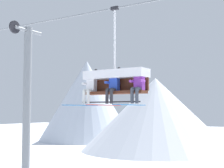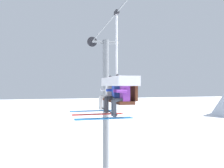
{
  "view_description": "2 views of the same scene",
  "coord_description": "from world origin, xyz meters",
  "px_view_note": "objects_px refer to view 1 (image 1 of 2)",
  "views": [
    {
      "loc": [
        5.32,
        -10.92,
        5.18
      ],
      "look_at": [
        -1.05,
        -0.87,
        6.11
      ],
      "focal_mm": 55.0,
      "sensor_mm": 36.0,
      "label": 1
    },
    {
      "loc": [
        6.16,
        -2.81,
        6.32
      ],
      "look_at": [
        -1.14,
        -0.92,
        6.37
      ],
      "focal_mm": 35.0,
      "sensor_mm": 36.0,
      "label": 2
    }
  ],
  "objects_px": {
    "skier_purple": "(137,85)",
    "skier_blue": "(113,86)",
    "chairlift_chair": "(116,78)",
    "skier_white": "(90,87)",
    "lift_tower_near": "(26,121)"
  },
  "relations": [
    {
      "from": "chairlift_chair",
      "to": "skier_white",
      "type": "bearing_deg",
      "value": -167.6
    },
    {
      "from": "lift_tower_near",
      "to": "chairlift_chair",
      "type": "relative_size",
      "value": 2.66
    },
    {
      "from": "lift_tower_near",
      "to": "skier_purple",
      "type": "bearing_deg",
      "value": -8.67
    },
    {
      "from": "chairlift_chair",
      "to": "skier_white",
      "type": "xyz_separation_m",
      "value": [
        -0.97,
        -0.21,
        -0.29
      ]
    },
    {
      "from": "lift_tower_near",
      "to": "skier_white",
      "type": "distance_m",
      "value": 4.46
    },
    {
      "from": "skier_white",
      "to": "skier_purple",
      "type": "xyz_separation_m",
      "value": [
        1.95,
        -0.01,
        -0.02
      ]
    },
    {
      "from": "skier_white",
      "to": "skier_blue",
      "type": "bearing_deg",
      "value": 0.0
    },
    {
      "from": "skier_blue",
      "to": "skier_purple",
      "type": "height_order",
      "value": "skier_blue"
    },
    {
      "from": "skier_purple",
      "to": "skier_blue",
      "type": "bearing_deg",
      "value": 179.6
    },
    {
      "from": "chairlift_chair",
      "to": "lift_tower_near",
      "type": "bearing_deg",
      "value": 172.12
    },
    {
      "from": "lift_tower_near",
      "to": "skier_white",
      "type": "height_order",
      "value": "lift_tower_near"
    },
    {
      "from": "skier_blue",
      "to": "skier_purple",
      "type": "relative_size",
      "value": 1.0
    },
    {
      "from": "skier_purple",
      "to": "chairlift_chair",
      "type": "bearing_deg",
      "value": 167.26
    },
    {
      "from": "lift_tower_near",
      "to": "chairlift_chair",
      "type": "bearing_deg",
      "value": -7.88
    },
    {
      "from": "lift_tower_near",
      "to": "chairlift_chair",
      "type": "distance_m",
      "value": 5.43
    }
  ]
}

